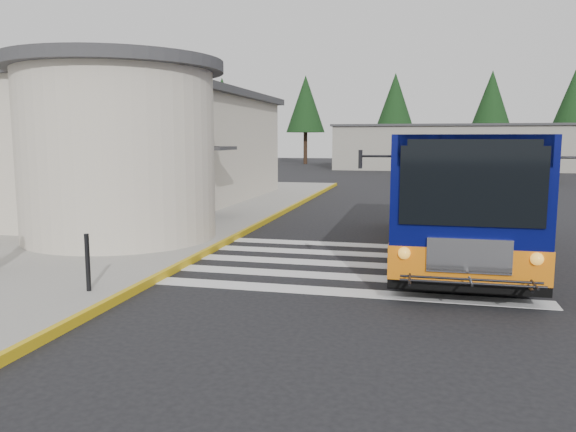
% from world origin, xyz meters
% --- Properties ---
extents(ground, '(140.00, 140.00, 0.00)m').
position_xyz_m(ground, '(0.00, 0.00, 0.00)').
color(ground, black).
rests_on(ground, ground).
extents(sidewalk, '(10.00, 34.00, 0.15)m').
position_xyz_m(sidewalk, '(-9.00, 4.00, 0.07)').
color(sidewalk, gray).
rests_on(sidewalk, ground).
extents(curb_strip, '(0.12, 34.00, 0.16)m').
position_xyz_m(curb_strip, '(-4.05, 4.00, 0.08)').
color(curb_strip, gold).
rests_on(curb_strip, ground).
extents(station_building, '(12.70, 18.70, 4.80)m').
position_xyz_m(station_building, '(-10.84, 6.91, 2.57)').
color(station_building, '#C0B6A2').
rests_on(station_building, ground).
extents(crosswalk, '(8.00, 5.35, 0.01)m').
position_xyz_m(crosswalk, '(-0.50, -0.80, 0.01)').
color(crosswalk, silver).
rests_on(crosswalk, ground).
extents(depot_building, '(26.40, 8.40, 4.20)m').
position_xyz_m(depot_building, '(6.00, 42.00, 2.11)').
color(depot_building, gray).
rests_on(depot_building, ground).
extents(tree_line, '(58.40, 4.40, 10.00)m').
position_xyz_m(tree_line, '(6.29, 50.00, 6.77)').
color(tree_line, black).
rests_on(tree_line, ground).
extents(transit_bus, '(3.81, 10.50, 2.95)m').
position_xyz_m(transit_bus, '(1.87, 1.12, 1.41)').
color(transit_bus, '#060A4D').
rests_on(transit_bus, ground).
extents(pedestrian_a, '(0.56, 0.69, 1.63)m').
position_xyz_m(pedestrian_a, '(-5.77, -1.09, 0.97)').
color(pedestrian_a, black).
rests_on(pedestrian_a, sidewalk).
extents(bollard, '(0.09, 0.09, 1.05)m').
position_xyz_m(bollard, '(-4.69, -4.69, 0.67)').
color(bollard, black).
rests_on(bollard, sidewalk).
extents(far_bus_a, '(8.48, 5.06, 2.11)m').
position_xyz_m(far_bus_a, '(5.54, 28.16, 1.37)').
color(far_bus_a, '#07135A').
rests_on(far_bus_a, ground).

